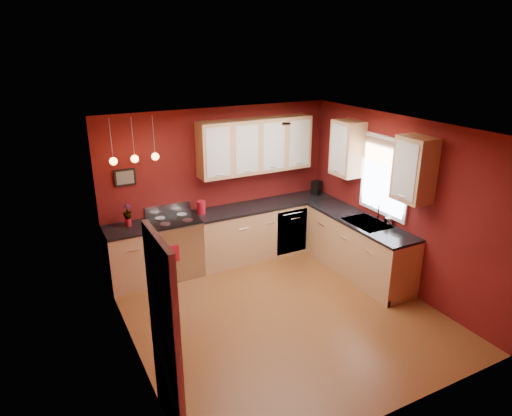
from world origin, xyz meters
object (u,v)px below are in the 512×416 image
coffee_maker (317,188)px  soap_pump (388,220)px  gas_range (176,246)px  sink (367,224)px  red_canister (201,207)px

coffee_maker → soap_pump: coffee_maker is taller
gas_range → sink: (2.62, -1.50, 0.43)m
coffee_maker → soap_pump: size_ratio=1.30×
red_canister → soap_pump: (2.34, -1.79, -0.02)m
sink → coffee_maker: sink is taller
sink → coffee_maker: bearing=85.6°
gas_range → soap_pump: 3.36m
gas_range → soap_pump: soap_pump is taller
coffee_maker → soap_pump: (0.09, -1.77, -0.02)m
gas_range → soap_pump: size_ratio=5.91×
gas_range → sink: 3.05m
red_canister → sink: bearing=-36.1°
sink → coffee_maker: (0.12, 1.54, 0.14)m
sink → red_canister: (-2.13, 1.56, 0.13)m
gas_range → sink: size_ratio=1.59×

